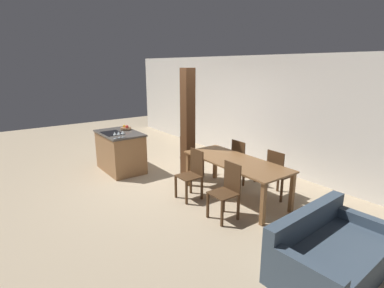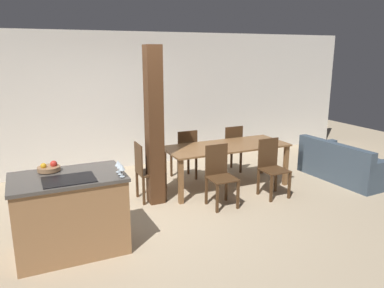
{
  "view_description": "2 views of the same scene",
  "coord_description": "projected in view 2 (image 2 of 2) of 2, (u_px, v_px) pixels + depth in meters",
  "views": [
    {
      "loc": [
        5.23,
        -3.2,
        2.48
      ],
      "look_at": [
        0.6,
        0.2,
        0.95
      ],
      "focal_mm": 28.0,
      "sensor_mm": 36.0,
      "label": 1
    },
    {
      "loc": [
        -1.71,
        -4.81,
        2.32
      ],
      "look_at": [
        0.6,
        0.2,
        0.95
      ],
      "focal_mm": 35.0,
      "sensor_mm": 36.0,
      "label": 2
    }
  ],
  "objects": [
    {
      "name": "dining_chair_near_right",
      "position": [
        272.0,
        167.0,
        6.1
      ],
      "size": [
        0.4,
        0.4,
        0.94
      ],
      "color": "#472D19",
      "rests_on": "ground_plane"
    },
    {
      "name": "dining_chair_far_right",
      "position": [
        231.0,
        148.0,
        7.26
      ],
      "size": [
        0.4,
        0.4,
        0.94
      ],
      "rotation": [
        0.0,
        0.0,
        3.14
      ],
      "color": "#472D19",
      "rests_on": "ground_plane"
    },
    {
      "name": "wine_glass_far",
      "position": [
        118.0,
        163.0,
        4.34
      ],
      "size": [
        0.07,
        0.07,
        0.15
      ],
      "color": "silver",
      "rests_on": "kitchen_island"
    },
    {
      "name": "dining_chair_head_end",
      "position": [
        146.0,
        170.0,
        5.9
      ],
      "size": [
        0.4,
        0.4,
        0.94
      ],
      "rotation": [
        0.0,
        0.0,
        1.57
      ],
      "color": "#472D19",
      "rests_on": "ground_plane"
    },
    {
      "name": "dining_chair_far_left",
      "position": [
        185.0,
        154.0,
        6.87
      ],
      "size": [
        0.4,
        0.4,
        0.94
      ],
      "rotation": [
        0.0,
        0.0,
        3.14
      ],
      "color": "#472D19",
      "rests_on": "ground_plane"
    },
    {
      "name": "wall_back",
      "position": [
        115.0,
        102.0,
        7.4
      ],
      "size": [
        11.2,
        0.08,
        2.7
      ],
      "color": "silver",
      "rests_on": "ground_plane"
    },
    {
      "name": "dining_chair_near_left",
      "position": [
        220.0,
        174.0,
        5.71
      ],
      "size": [
        0.4,
        0.4,
        0.94
      ],
      "color": "#472D19",
      "rests_on": "ground_plane"
    },
    {
      "name": "timber_post",
      "position": [
        154.0,
        127.0,
        5.65
      ],
      "size": [
        0.24,
        0.24,
        2.42
      ],
      "color": "#4C2D19",
      "rests_on": "ground_plane"
    },
    {
      "name": "couch",
      "position": [
        346.0,
        166.0,
        6.96
      ],
      "size": [
        1.0,
        1.67,
        0.72
      ],
      "rotation": [
        0.0,
        0.0,
        1.62
      ],
      "color": "#3D4C5B",
      "rests_on": "ground_plane"
    },
    {
      "name": "kitchen_island",
      "position": [
        70.0,
        213.0,
        4.39
      ],
      "size": [
        1.27,
        0.82,
        0.95
      ],
      "color": "#9E7047",
      "rests_on": "ground_plane"
    },
    {
      "name": "wine_glass_middle",
      "position": [
        120.0,
        165.0,
        4.26
      ],
      "size": [
        0.07,
        0.07,
        0.15
      ],
      "color": "silver",
      "rests_on": "kitchen_island"
    },
    {
      "name": "ground_plane",
      "position": [
        161.0,
        214.0,
        5.5
      ],
      "size": [
        16.0,
        16.0,
        0.0
      ],
      "primitive_type": "plane",
      "color": "tan"
    },
    {
      "name": "fruit_bowl",
      "position": [
        49.0,
        168.0,
        4.41
      ],
      "size": [
        0.26,
        0.26,
        0.11
      ],
      "color": "#99704C",
      "rests_on": "kitchen_island"
    },
    {
      "name": "dining_table",
      "position": [
        226.0,
        150.0,
        6.45
      ],
      "size": [
        2.14,
        0.87,
        0.75
      ],
      "color": "brown",
      "rests_on": "ground_plane"
    },
    {
      "name": "wine_glass_near",
      "position": [
        122.0,
        167.0,
        4.18
      ],
      "size": [
        0.07,
        0.07,
        0.15
      ],
      "color": "silver",
      "rests_on": "kitchen_island"
    }
  ]
}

